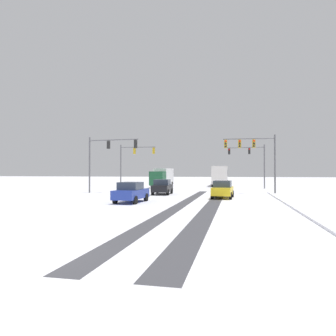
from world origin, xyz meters
TOP-DOWN VIEW (x-y plane):
  - ground_plane at (0.00, 0.00)m, footprint 300.00×300.00m
  - wheel_track_left_lane at (2.31, 14.57)m, footprint 0.93×32.05m
  - wheel_track_right_lane at (4.55, 14.57)m, footprint 1.05×32.05m
  - sidewalk_kerb_right at (11.84, 13.11)m, footprint 4.00×32.05m
  - traffic_signal_near_right at (8.22, 26.98)m, footprint 5.63×0.68m
  - traffic_signal_far_left at (-8.60, 35.20)m, footprint 5.40×0.48m
  - traffic_signal_near_left at (-8.32, 25.02)m, footprint 6.16×0.59m
  - traffic_signal_far_right at (8.58, 39.20)m, footprint 5.45×0.51m
  - car_black_lead at (-1.52, 24.48)m, footprint 1.99×4.18m
  - car_yellow_cab_second at (5.06, 20.94)m, footprint 2.01×4.19m
  - car_blue_third at (-1.90, 15.33)m, footprint 1.95×4.16m
  - bus_oncoming at (3.69, 46.29)m, footprint 2.85×11.05m
  - box_truck_delivery at (-5.16, 39.65)m, footprint 2.40×7.43m

SIDE VIEW (x-z plane):
  - ground_plane at x=0.00m, z-range 0.00..0.00m
  - wheel_track_left_lane at x=2.31m, z-range 0.00..0.01m
  - wheel_track_right_lane at x=4.55m, z-range 0.00..0.01m
  - sidewalk_kerb_right at x=11.84m, z-range 0.00..0.12m
  - car_black_lead at x=-1.52m, z-range 0.01..1.63m
  - car_yellow_cab_second at x=5.06m, z-range 0.01..1.63m
  - car_blue_third at x=-1.90m, z-range 0.01..1.63m
  - box_truck_delivery at x=-5.16m, z-range 0.12..3.14m
  - bus_oncoming at x=3.69m, z-range 0.30..3.68m
  - traffic_signal_far_left at x=-8.60m, z-range 1.37..7.87m
  - traffic_signal_far_right at x=8.58m, z-range 1.37..7.87m
  - traffic_signal_near_left at x=-8.32m, z-range 1.40..7.90m
  - traffic_signal_near_right at x=8.22m, z-range 1.53..8.03m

